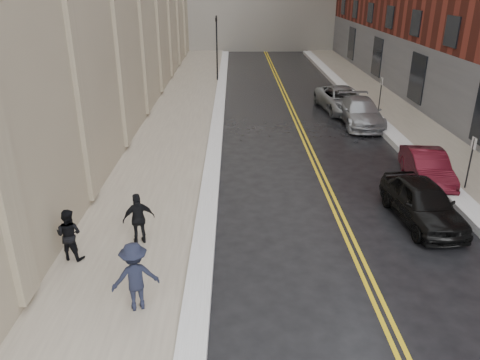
{
  "coord_description": "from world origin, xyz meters",
  "views": [
    {
      "loc": [
        -1.22,
        -8.79,
        7.68
      ],
      "look_at": [
        -1.04,
        5.48,
        1.6
      ],
      "focal_mm": 35.0,
      "sensor_mm": 36.0,
      "label": 1
    }
  ],
  "objects_px": {
    "car_silver_near": "(361,112)",
    "pedestrian_a": "(69,234)",
    "car_silver_far": "(343,100)",
    "pedestrian_c": "(139,219)",
    "car_maroon": "(427,167)",
    "pedestrian_b": "(135,277)",
    "car_black": "(423,202)"
  },
  "relations": [
    {
      "from": "car_maroon",
      "to": "pedestrian_c",
      "type": "xyz_separation_m",
      "value": [
        -10.84,
        -5.0,
        0.32
      ]
    },
    {
      "from": "car_silver_near",
      "to": "pedestrian_b",
      "type": "height_order",
      "value": "pedestrian_b"
    },
    {
      "from": "pedestrian_c",
      "to": "car_black",
      "type": "bearing_deg",
      "value": 169.23
    },
    {
      "from": "car_black",
      "to": "pedestrian_c",
      "type": "bearing_deg",
      "value": -175.12
    },
    {
      "from": "car_silver_near",
      "to": "pedestrian_a",
      "type": "distance_m",
      "value": 18.72
    },
    {
      "from": "car_black",
      "to": "car_silver_far",
      "type": "relative_size",
      "value": 0.79
    },
    {
      "from": "car_silver_far",
      "to": "pedestrian_c",
      "type": "relative_size",
      "value": 3.25
    },
    {
      "from": "pedestrian_a",
      "to": "pedestrian_b",
      "type": "distance_m",
      "value": 3.29
    },
    {
      "from": "car_maroon",
      "to": "pedestrian_c",
      "type": "relative_size",
      "value": 2.4
    },
    {
      "from": "car_silver_far",
      "to": "pedestrian_c",
      "type": "distance_m",
      "value": 19.2
    },
    {
      "from": "car_silver_far",
      "to": "pedestrian_b",
      "type": "bearing_deg",
      "value": -122.23
    },
    {
      "from": "car_maroon",
      "to": "car_silver_far",
      "type": "distance_m",
      "value": 11.54
    },
    {
      "from": "car_black",
      "to": "car_maroon",
      "type": "height_order",
      "value": "car_black"
    },
    {
      "from": "pedestrian_b",
      "to": "pedestrian_a",
      "type": "bearing_deg",
      "value": -62.35
    },
    {
      "from": "car_silver_far",
      "to": "pedestrian_a",
      "type": "height_order",
      "value": "pedestrian_a"
    },
    {
      "from": "car_silver_near",
      "to": "pedestrian_b",
      "type": "bearing_deg",
      "value": -118.25
    },
    {
      "from": "pedestrian_c",
      "to": "car_silver_far",
      "type": "bearing_deg",
      "value": -141.06
    },
    {
      "from": "car_silver_near",
      "to": "pedestrian_c",
      "type": "height_order",
      "value": "pedestrian_c"
    },
    {
      "from": "car_maroon",
      "to": "pedestrian_c",
      "type": "bearing_deg",
      "value": -149.82
    },
    {
      "from": "pedestrian_a",
      "to": "pedestrian_b",
      "type": "relative_size",
      "value": 0.87
    },
    {
      "from": "car_maroon",
      "to": "car_silver_far",
      "type": "xyz_separation_m",
      "value": [
        -1.0,
        11.49,
        0.09
      ]
    },
    {
      "from": "car_silver_far",
      "to": "pedestrian_b",
      "type": "distance_m",
      "value": 21.76
    },
    {
      "from": "car_black",
      "to": "pedestrian_c",
      "type": "height_order",
      "value": "pedestrian_c"
    },
    {
      "from": "pedestrian_a",
      "to": "pedestrian_b",
      "type": "bearing_deg",
      "value": 148.34
    },
    {
      "from": "car_maroon",
      "to": "pedestrian_a",
      "type": "xyz_separation_m",
      "value": [
        -12.7,
        -5.87,
        0.28
      ]
    },
    {
      "from": "car_black",
      "to": "car_silver_near",
      "type": "height_order",
      "value": "car_silver_near"
    },
    {
      "from": "pedestrian_b",
      "to": "pedestrian_c",
      "type": "relative_size",
      "value": 1.09
    },
    {
      "from": "car_silver_far",
      "to": "pedestrian_c",
      "type": "height_order",
      "value": "pedestrian_c"
    },
    {
      "from": "car_black",
      "to": "pedestrian_b",
      "type": "relative_size",
      "value": 2.35
    },
    {
      "from": "car_silver_near",
      "to": "pedestrian_c",
      "type": "xyz_separation_m",
      "value": [
        -10.22,
        -13.43,
        0.24
      ]
    },
    {
      "from": "pedestrian_c",
      "to": "car_silver_near",
      "type": "bearing_deg",
      "value": -147.5
    },
    {
      "from": "pedestrian_a",
      "to": "car_black",
      "type": "bearing_deg",
      "value": -155.25
    }
  ]
}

